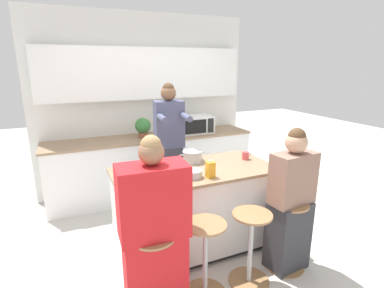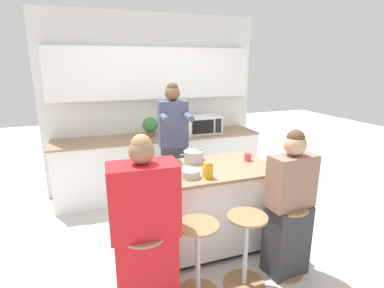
{
  "view_description": "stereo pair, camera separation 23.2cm",
  "coord_description": "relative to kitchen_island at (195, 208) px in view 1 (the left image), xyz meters",
  "views": [
    {
      "loc": [
        -1.22,
        -2.67,
        1.96
      ],
      "look_at": [
        0.0,
        0.08,
        1.16
      ],
      "focal_mm": 28.0,
      "sensor_mm": 36.0,
      "label": 1
    },
    {
      "loc": [
        -1.01,
        -2.75,
        1.96
      ],
      "look_at": [
        0.0,
        0.08,
        1.16
      ],
      "focal_mm": 28.0,
      "sensor_mm": 36.0,
      "label": 2
    }
  ],
  "objects": [
    {
      "name": "microwave",
      "position": [
        0.67,
        1.51,
        0.59
      ],
      "size": [
        0.56,
        0.35,
        0.27
      ],
      "color": "white",
      "rests_on": "back_counter"
    },
    {
      "name": "ground_plane",
      "position": [
        0.0,
        0.0,
        -0.46
      ],
      "size": [
        16.0,
        16.0,
        0.0
      ],
      "primitive_type": "plane",
      "color": "beige"
    },
    {
      "name": "person_seated_near",
      "position": [
        0.68,
        -0.68,
        0.19
      ],
      "size": [
        0.44,
        0.3,
        1.42
      ],
      "rotation": [
        0.0,
        0.0,
        0.1
      ],
      "color": "#333338",
      "rests_on": "ground_plane"
    },
    {
      "name": "potted_plant",
      "position": [
        -0.14,
        1.55,
        0.62
      ],
      "size": [
        0.23,
        0.23,
        0.29
      ],
      "color": "#93563D",
      "rests_on": "back_counter"
    },
    {
      "name": "back_counter",
      "position": [
        0.0,
        1.55,
        -0.0
      ],
      "size": [
        3.08,
        0.64,
        0.91
      ],
      "color": "white",
      "rests_on": "ground_plane"
    },
    {
      "name": "bar_stool_rightmost",
      "position": [
        0.67,
        -0.68,
        -0.09
      ],
      "size": [
        0.38,
        0.38,
        0.69
      ],
      "color": "#997047",
      "rests_on": "ground_plane"
    },
    {
      "name": "juice_carton",
      "position": [
        0.04,
        -0.27,
        0.53
      ],
      "size": [
        0.07,
        0.07,
        0.17
      ],
      "color": "gold",
      "rests_on": "kitchen_island"
    },
    {
      "name": "bar_stool_center_left",
      "position": [
        -0.22,
        -0.7,
        -0.09
      ],
      "size": [
        0.38,
        0.38,
        0.69
      ],
      "color": "#997047",
      "rests_on": "ground_plane"
    },
    {
      "name": "cooking_pot",
      "position": [
        0.06,
        0.22,
        0.51
      ],
      "size": [
        0.31,
        0.22,
        0.13
      ],
      "color": "#B7BABC",
      "rests_on": "kitchen_island"
    },
    {
      "name": "person_cooking",
      "position": [
        -0.01,
        0.74,
        0.42
      ],
      "size": [
        0.41,
        0.57,
        1.75
      ],
      "rotation": [
        0.0,
        0.0,
        -0.11
      ],
      "color": "#383842",
      "rests_on": "ground_plane"
    },
    {
      "name": "banana_bunch",
      "position": [
        -0.29,
        0.16,
        0.47
      ],
      "size": [
        0.16,
        0.11,
        0.05
      ],
      "color": "yellow",
      "rests_on": "kitchen_island"
    },
    {
      "name": "kitchen_island",
      "position": [
        0.0,
        0.0,
        0.0
      ],
      "size": [
        1.68,
        0.82,
        0.91
      ],
      "color": "black",
      "rests_on": "ground_plane"
    },
    {
      "name": "coffee_cup_near",
      "position": [
        0.66,
        0.07,
        0.49
      ],
      "size": [
        0.11,
        0.08,
        0.09
      ],
      "color": "#DB4C51",
      "rests_on": "kitchen_island"
    },
    {
      "name": "fruit_bowl",
      "position": [
        -0.12,
        -0.2,
        0.48
      ],
      "size": [
        0.18,
        0.18,
        0.07
      ],
      "color": "#B7BABC",
      "rests_on": "kitchen_island"
    },
    {
      "name": "bar_stool_center_right",
      "position": [
        0.22,
        -0.72,
        -0.09
      ],
      "size": [
        0.38,
        0.38,
        0.69
      ],
      "color": "#997047",
      "rests_on": "ground_plane"
    },
    {
      "name": "bar_stool_leftmost",
      "position": [
        -0.67,
        -0.7,
        -0.09
      ],
      "size": [
        0.38,
        0.38,
        0.69
      ],
      "color": "#997047",
      "rests_on": "ground_plane"
    },
    {
      "name": "wall_back",
      "position": [
        0.0,
        1.85,
        1.08
      ],
      "size": [
        3.32,
        0.22,
        2.7
      ],
      "color": "silver",
      "rests_on": "ground_plane"
    },
    {
      "name": "person_wrapped_blanket",
      "position": [
        -0.66,
        -0.68,
        0.24
      ],
      "size": [
        0.54,
        0.32,
        1.48
      ],
      "rotation": [
        0.0,
        0.0,
        -0.06
      ],
      "color": "red",
      "rests_on": "ground_plane"
    }
  ]
}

